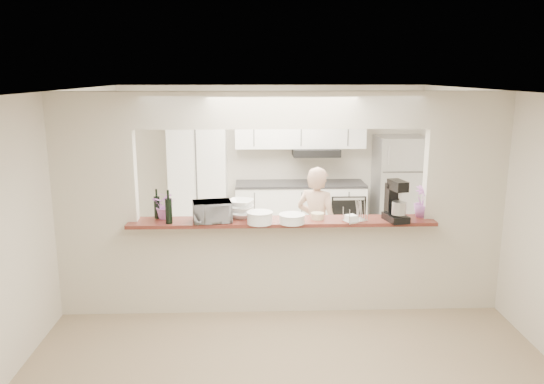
{
  "coord_description": "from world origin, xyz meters",
  "views": [
    {
      "loc": [
        -0.32,
        -5.73,
        2.69
      ],
      "look_at": [
        -0.1,
        0.3,
        1.33
      ],
      "focal_mm": 35.0,
      "sensor_mm": 36.0,
      "label": 1
    }
  ],
  "objects_px": {
    "refrigerator": "(398,188)",
    "person": "(317,226)",
    "toaster_oven": "(212,212)",
    "stand_mixer": "(396,203)"
  },
  "relations": [
    {
      "from": "refrigerator",
      "to": "person",
      "type": "height_order",
      "value": "refrigerator"
    },
    {
      "from": "stand_mixer",
      "to": "person",
      "type": "relative_size",
      "value": 0.3
    },
    {
      "from": "stand_mixer",
      "to": "person",
      "type": "distance_m",
      "value": 1.31
    },
    {
      "from": "toaster_oven",
      "to": "person",
      "type": "distance_m",
      "value": 1.61
    },
    {
      "from": "person",
      "to": "refrigerator",
      "type": "bearing_deg",
      "value": -97.76
    },
    {
      "from": "toaster_oven",
      "to": "stand_mixer",
      "type": "xyz_separation_m",
      "value": [
        2.02,
        -0.03,
        0.09
      ]
    },
    {
      "from": "refrigerator",
      "to": "toaster_oven",
      "type": "xyz_separation_m",
      "value": [
        -2.82,
        -2.75,
        0.35
      ]
    },
    {
      "from": "person",
      "to": "stand_mixer",
      "type": "bearing_deg",
      "value": 161.12
    },
    {
      "from": "refrigerator",
      "to": "stand_mixer",
      "type": "relative_size",
      "value": 3.69
    },
    {
      "from": "refrigerator",
      "to": "stand_mixer",
      "type": "distance_m",
      "value": 2.93
    }
  ]
}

